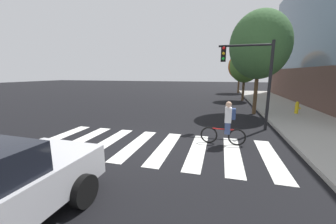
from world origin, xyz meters
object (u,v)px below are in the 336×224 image
at_px(street_tree_far, 240,66).
at_px(fire_hydrant, 297,108).
at_px(street_tree_near, 260,45).
at_px(traffic_light_near, 252,70).
at_px(street_tree_mid, 245,66).
at_px(cyclist, 227,123).

bearing_deg(street_tree_far, fire_hydrant, -80.43).
bearing_deg(fire_hydrant, street_tree_near, -177.21).
height_order(traffic_light_near, street_tree_near, street_tree_near).
bearing_deg(street_tree_mid, fire_hydrant, -68.59).
height_order(street_tree_mid, street_tree_far, street_tree_far).
height_order(cyclist, street_tree_far, street_tree_far).
bearing_deg(street_tree_far, cyclist, -95.52).
relative_size(fire_hydrant, street_tree_near, 0.12).
bearing_deg(street_tree_far, street_tree_mid, -91.25).
relative_size(cyclist, traffic_light_near, 0.41).
xyz_separation_m(cyclist, fire_hydrant, (4.55, 6.72, -0.31)).
bearing_deg(cyclist, street_tree_mid, 81.99).
xyz_separation_m(cyclist, street_tree_far, (2.07, 21.43, 2.82)).
height_order(cyclist, traffic_light_near, traffic_light_near).
xyz_separation_m(fire_hydrant, street_tree_far, (-2.48, 14.72, 3.13)).
bearing_deg(traffic_light_near, street_tree_near, 77.45).
height_order(cyclist, street_tree_mid, street_tree_mid).
xyz_separation_m(street_tree_near, street_tree_mid, (-0.07, 6.89, -1.02)).
relative_size(traffic_light_near, fire_hydrant, 5.38).
bearing_deg(traffic_light_near, street_tree_far, 87.00).
relative_size(street_tree_mid, street_tree_far, 0.94).
relative_size(cyclist, street_tree_near, 0.26).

